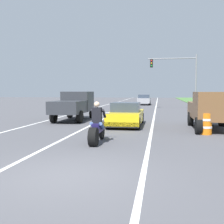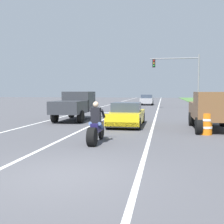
# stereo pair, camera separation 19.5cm
# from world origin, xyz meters

# --- Properties ---
(ground_plane) EXTENTS (160.00, 160.00, 0.00)m
(ground_plane) POSITION_xyz_m (0.00, 0.00, 0.00)
(ground_plane) COLOR #4C4C51
(lane_stripe_left_solid) EXTENTS (0.14, 120.00, 0.01)m
(lane_stripe_left_solid) POSITION_xyz_m (-5.40, 20.00, 0.00)
(lane_stripe_left_solid) COLOR white
(lane_stripe_left_solid) RESTS_ON ground
(lane_stripe_right_solid) EXTENTS (0.14, 120.00, 0.01)m
(lane_stripe_right_solid) POSITION_xyz_m (1.80, 20.00, 0.00)
(lane_stripe_right_solid) COLOR white
(lane_stripe_right_solid) RESTS_ON ground
(lane_stripe_centre_dashed) EXTENTS (0.14, 120.00, 0.01)m
(lane_stripe_centre_dashed) POSITION_xyz_m (-1.80, 20.00, 0.00)
(lane_stripe_centre_dashed) COLOR white
(lane_stripe_centre_dashed) RESTS_ON ground
(motorcycle_with_rider) EXTENTS (0.70, 2.21, 1.62)m
(motorcycle_with_rider) POSITION_xyz_m (-0.20, 4.19, 0.59)
(motorcycle_with_rider) COLOR black
(motorcycle_with_rider) RESTS_ON ground
(sports_car_yellow) EXTENTS (1.84, 4.30, 1.37)m
(sports_car_yellow) POSITION_xyz_m (0.28, 9.83, 0.63)
(sports_car_yellow) COLOR yellow
(sports_car_yellow) RESTS_ON ground
(pickup_truck_left_lane_dark_grey) EXTENTS (2.02, 4.80, 1.98)m
(pickup_truck_left_lane_dark_grey) POSITION_xyz_m (-3.64, 12.34, 1.11)
(pickup_truck_left_lane_dark_grey) COLOR #2D3035
(pickup_truck_left_lane_dark_grey) RESTS_ON ground
(pickup_truck_right_shoulder_brown) EXTENTS (2.02, 4.80, 1.98)m
(pickup_truck_right_shoulder_brown) POSITION_xyz_m (4.87, 8.95, 1.11)
(pickup_truck_right_shoulder_brown) COLOR brown
(pickup_truck_right_shoulder_brown) RESTS_ON ground
(traffic_light_mast_near) EXTENTS (5.31, 0.34, 6.00)m
(traffic_light_mast_near) POSITION_xyz_m (4.44, 25.53, 4.04)
(traffic_light_mast_near) COLOR gray
(traffic_light_mast_near) RESTS_ON ground
(construction_barrel_nearest) EXTENTS (0.58, 0.58, 1.00)m
(construction_barrel_nearest) POSITION_xyz_m (4.32, 7.20, 0.50)
(construction_barrel_nearest) COLOR orange
(construction_barrel_nearest) RESTS_ON ground
(distant_car_far_ahead) EXTENTS (1.80, 4.00, 1.50)m
(distant_car_far_ahead) POSITION_xyz_m (0.03, 34.74, 0.77)
(distant_car_far_ahead) COLOR #99999E
(distant_car_far_ahead) RESTS_ON ground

